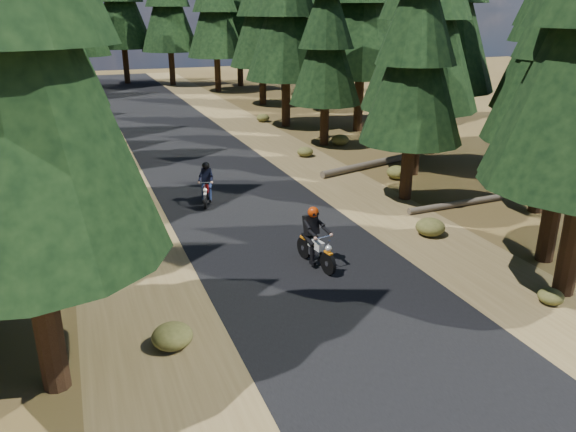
{
  "coord_description": "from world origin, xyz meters",
  "views": [
    {
      "loc": [
        -5.72,
        -13.27,
        6.94
      ],
      "look_at": [
        0.0,
        1.5,
        1.1
      ],
      "focal_mm": 35.0,
      "sensor_mm": 36.0,
      "label": 1
    }
  ],
  "objects_px": {
    "log_far": "(457,204)",
    "rider_follow": "(207,190)",
    "rider_lead": "(316,247)",
    "log_near": "(369,165)"
  },
  "relations": [
    {
      "from": "log_near",
      "to": "rider_lead",
      "type": "bearing_deg",
      "value": -143.01
    },
    {
      "from": "rider_follow",
      "to": "log_far",
      "type": "bearing_deg",
      "value": 175.2
    },
    {
      "from": "rider_lead",
      "to": "rider_follow",
      "type": "bearing_deg",
      "value": -84.94
    },
    {
      "from": "log_near",
      "to": "rider_follow",
      "type": "bearing_deg",
      "value": 179.67
    },
    {
      "from": "log_near",
      "to": "log_far",
      "type": "height_order",
      "value": "log_near"
    },
    {
      "from": "log_near",
      "to": "log_far",
      "type": "distance_m",
      "value": 6.07
    },
    {
      "from": "log_far",
      "to": "rider_follow",
      "type": "distance_m",
      "value": 9.4
    },
    {
      "from": "log_far",
      "to": "rider_lead",
      "type": "bearing_deg",
      "value": -160.51
    },
    {
      "from": "log_far",
      "to": "rider_lead",
      "type": "height_order",
      "value": "rider_lead"
    },
    {
      "from": "log_near",
      "to": "rider_follow",
      "type": "distance_m",
      "value": 8.59
    }
  ]
}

